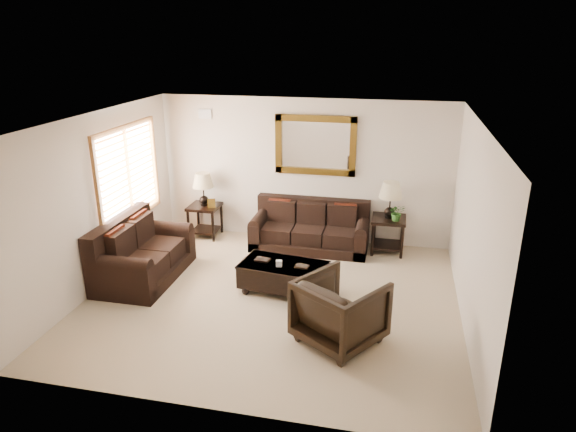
% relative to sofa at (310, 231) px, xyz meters
% --- Properties ---
extents(room, '(5.51, 5.01, 2.71)m').
position_rel_sofa_xyz_m(room, '(-0.22, -2.08, 1.03)').
color(room, tan).
rests_on(room, ground).
extents(window, '(0.07, 1.96, 1.66)m').
position_rel_sofa_xyz_m(window, '(-2.92, -1.18, 1.23)').
color(window, white).
rests_on(window, room).
extents(mirror, '(1.50, 0.06, 1.10)m').
position_rel_sofa_xyz_m(mirror, '(0.00, 0.39, 1.53)').
color(mirror, '#452B0D').
rests_on(mirror, room).
extents(air_vent, '(0.25, 0.02, 0.18)m').
position_rel_sofa_xyz_m(air_vent, '(-2.12, 0.40, 2.03)').
color(air_vent, '#999999').
rests_on(air_vent, room).
extents(sofa, '(2.13, 0.92, 0.87)m').
position_rel_sofa_xyz_m(sofa, '(0.00, 0.00, 0.00)').
color(sofa, black).
rests_on(sofa, room).
extents(loveseat, '(1.05, 1.77, 1.00)m').
position_rel_sofa_xyz_m(loveseat, '(-2.49, -1.84, 0.05)').
color(loveseat, black).
rests_on(loveseat, room).
extents(end_table_left, '(0.58, 0.58, 1.28)m').
position_rel_sofa_xyz_m(end_table_left, '(-2.11, 0.09, 0.52)').
color(end_table_left, black).
rests_on(end_table_left, room).
extents(end_table_right, '(0.60, 0.60, 1.32)m').
position_rel_sofa_xyz_m(end_table_right, '(1.42, 0.08, 0.55)').
color(end_table_right, black).
rests_on(end_table_right, room).
extents(coffee_table, '(1.41, 0.89, 0.56)m').
position_rel_sofa_xyz_m(coffee_table, '(-0.11, -1.79, -0.04)').
color(coffee_table, black).
rests_on(coffee_table, room).
extents(armchair, '(1.28, 1.27, 0.98)m').
position_rel_sofa_xyz_m(armchair, '(0.91, -2.99, 0.17)').
color(armchair, black).
rests_on(armchair, floor).
extents(potted_plant, '(0.35, 0.37, 0.24)m').
position_rel_sofa_xyz_m(potted_plant, '(1.55, -0.03, 0.46)').
color(potted_plant, '#2A5E20').
rests_on(potted_plant, end_table_right).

